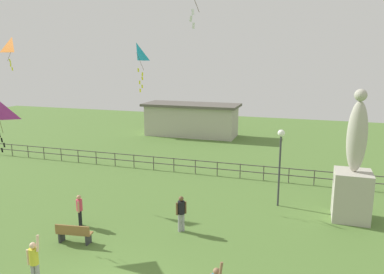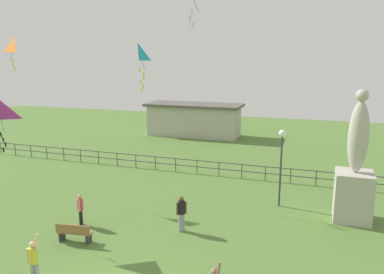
{
  "view_description": "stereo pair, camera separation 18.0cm",
  "coord_description": "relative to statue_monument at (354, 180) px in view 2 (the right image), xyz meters",
  "views": [
    {
      "loc": [
        5.92,
        -9.04,
        7.59
      ],
      "look_at": [
        1.34,
        5.09,
        4.46
      ],
      "focal_mm": 35.22,
      "sensor_mm": 36.0,
      "label": 1
    },
    {
      "loc": [
        6.09,
        -8.98,
        7.59
      ],
      "look_at": [
        1.34,
        5.09,
        4.46
      ],
      "focal_mm": 35.22,
      "sensor_mm": 36.0,
      "label": 2
    }
  ],
  "objects": [
    {
      "name": "pavilion_building",
      "position": [
        -13.44,
        16.59,
        -0.37
      ],
      "size": [
        9.4,
        3.77,
        3.18
      ],
      "color": "#B7B2A3",
      "rests_on": "ground_plane"
    },
    {
      "name": "lamppost",
      "position": [
        -3.45,
        0.61,
        0.99
      ],
      "size": [
        0.36,
        0.36,
        4.06
      ],
      "color": "#38383D",
      "rests_on": "ground_plane"
    },
    {
      "name": "park_bench",
      "position": [
        -11.14,
        -6.2,
        -1.53
      ],
      "size": [
        1.54,
        0.62,
        0.85
      ],
      "color": "olive",
      "rests_on": "ground_plane"
    },
    {
      "name": "statue_monument",
      "position": [
        0.0,
        0.0,
        0.0
      ],
      "size": [
        1.67,
        1.67,
        6.23
      ],
      "color": "#B2AD9E",
      "rests_on": "ground_plane"
    },
    {
      "name": "person_2",
      "position": [
        -10.57,
        -9.17,
        -1.05
      ],
      "size": [
        0.51,
        0.3,
        1.88
      ],
      "color": "#99999E",
      "rests_on": "ground_plane"
    },
    {
      "name": "waterfront_railing",
      "position": [
        -8.33,
        4.59,
        -1.37
      ],
      "size": [
        36.01,
        0.06,
        0.95
      ],
      "color": "#4C4742",
      "rests_on": "ground_plane"
    },
    {
      "name": "kite_7",
      "position": [
        -11.16,
        0.2,
        5.77
      ],
      "size": [
        1.02,
        0.9,
        2.61
      ],
      "color": "#198CD1"
    },
    {
      "name": "kite_3",
      "position": [
        -18.11,
        -1.09,
        6.24
      ],
      "size": [
        1.24,
        0.77,
        1.82
      ],
      "color": "orange"
    },
    {
      "name": "person_3",
      "position": [
        -11.87,
        -4.68,
        -1.13
      ],
      "size": [
        0.28,
        0.42,
        1.49
      ],
      "color": "black",
      "rests_on": "ground_plane"
    },
    {
      "name": "person_0",
      "position": [
        -7.27,
        -3.76,
        -1.05
      ],
      "size": [
        0.4,
        0.36,
        1.65
      ],
      "color": "#99999E",
      "rests_on": "ground_plane"
    }
  ]
}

